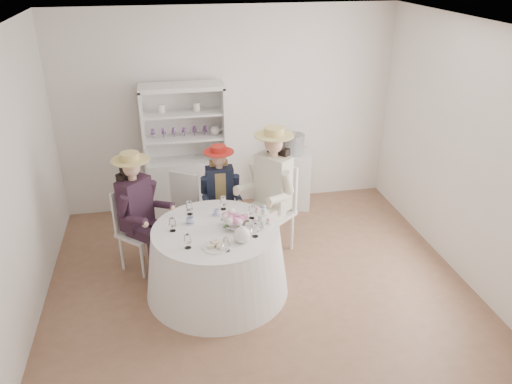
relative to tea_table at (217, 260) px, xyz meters
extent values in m
plane|color=brown|center=(0.45, 0.05, -0.37)|extent=(4.50, 4.50, 0.00)
plane|color=white|center=(0.45, 0.05, 2.33)|extent=(4.50, 4.50, 0.00)
plane|color=white|center=(0.45, 2.05, 0.98)|extent=(4.50, 0.00, 4.50)
plane|color=white|center=(0.45, -1.95, 0.98)|extent=(4.50, 0.00, 4.50)
plane|color=white|center=(-1.80, 0.05, 0.98)|extent=(0.00, 4.50, 4.50)
plane|color=white|center=(2.70, 0.05, 0.98)|extent=(0.00, 4.50, 4.50)
cone|color=white|center=(0.00, 0.00, -0.01)|extent=(1.50, 1.50, 0.73)
cylinder|color=white|center=(0.00, 0.00, 0.37)|extent=(1.30, 1.30, 0.02)
cube|color=silver|center=(-0.17, 1.80, 0.03)|extent=(1.10, 0.52, 0.80)
cube|color=silver|center=(-0.17, 1.98, 0.91)|extent=(1.06, 0.16, 0.97)
cube|color=silver|center=(-0.17, 1.80, 1.40)|extent=(1.10, 0.52, 0.05)
cube|color=silver|center=(-0.68, 1.80, 0.91)|extent=(0.08, 0.40, 0.97)
cube|color=silver|center=(0.34, 1.80, 0.91)|extent=(0.08, 0.40, 0.97)
cube|color=silver|center=(-0.17, 1.80, 0.73)|extent=(1.02, 0.46, 0.03)
cube|color=silver|center=(-0.17, 1.80, 1.06)|extent=(1.02, 0.46, 0.03)
sphere|color=white|center=(0.23, 1.80, 0.80)|extent=(0.12, 0.12, 0.12)
cube|color=silver|center=(1.30, 1.80, 0.01)|extent=(0.62, 0.62, 0.77)
cylinder|color=black|center=(1.30, 1.80, 0.53)|extent=(0.34, 0.34, 0.27)
cube|color=silver|center=(-0.79, 0.59, 0.08)|extent=(0.56, 0.56, 0.04)
cylinder|color=silver|center=(-0.78, 0.36, -0.15)|extent=(0.04, 0.04, 0.44)
cylinder|color=silver|center=(-0.56, 0.59, -0.15)|extent=(0.04, 0.04, 0.44)
cylinder|color=silver|center=(-1.01, 0.58, -0.15)|extent=(0.04, 0.04, 0.44)
cylinder|color=silver|center=(-0.79, 0.81, -0.15)|extent=(0.04, 0.04, 0.44)
cube|color=silver|center=(-0.92, 0.71, 0.34)|extent=(0.28, 0.30, 0.50)
cube|color=black|center=(-0.80, 0.60, 0.44)|extent=(0.39, 0.40, 0.58)
cube|color=black|center=(-0.76, 0.44, 0.16)|extent=(0.33, 0.33, 0.12)
cylinder|color=black|center=(-0.66, 0.34, -0.14)|extent=(0.10, 0.10, 0.46)
cylinder|color=black|center=(-0.92, 0.42, 0.51)|extent=(0.19, 0.18, 0.27)
cube|color=black|center=(-0.64, 0.57, 0.16)|extent=(0.33, 0.33, 0.12)
cylinder|color=black|center=(-0.54, 0.47, -0.14)|extent=(0.10, 0.10, 0.46)
cylinder|color=black|center=(-0.63, 0.72, 0.51)|extent=(0.19, 0.18, 0.27)
cylinder|color=#D8A889|center=(-0.80, 0.60, 0.75)|extent=(0.09, 0.09, 0.08)
sphere|color=#D8A889|center=(-0.80, 0.60, 0.86)|extent=(0.19, 0.19, 0.19)
sphere|color=black|center=(-0.83, 0.63, 0.85)|extent=(0.19, 0.19, 0.19)
cube|color=black|center=(-0.86, 0.65, 0.61)|extent=(0.22, 0.23, 0.38)
cylinder|color=tan|center=(-0.80, 0.60, 0.95)|extent=(0.40, 0.40, 0.01)
cylinder|color=tan|center=(-0.80, 0.60, 0.99)|extent=(0.20, 0.20, 0.08)
cube|color=silver|center=(0.17, 0.97, 0.03)|extent=(0.37, 0.37, 0.04)
cylinder|color=silver|center=(0.02, 0.83, -0.17)|extent=(0.03, 0.03, 0.39)
cylinder|color=silver|center=(0.31, 0.82, -0.17)|extent=(0.03, 0.03, 0.39)
cylinder|color=silver|center=(0.03, 1.11, -0.17)|extent=(0.03, 0.03, 0.39)
cylinder|color=silver|center=(0.32, 1.11, -0.17)|extent=(0.03, 0.03, 0.39)
cube|color=silver|center=(0.17, 1.13, 0.27)|extent=(0.34, 0.03, 0.45)
cube|color=#1A2034|center=(0.17, 0.99, 0.36)|extent=(0.33, 0.19, 0.52)
cube|color=tan|center=(0.17, 0.99, 0.36)|extent=(0.13, 0.20, 0.45)
cube|color=#1A2034|center=(0.09, 0.86, 0.10)|extent=(0.12, 0.31, 0.11)
cylinder|color=#1A2034|center=(0.08, 0.74, -0.17)|extent=(0.09, 0.09, 0.41)
cylinder|color=#1A2034|center=(-0.02, 0.95, 0.43)|extent=(0.08, 0.16, 0.25)
cube|color=#1A2034|center=(0.25, 0.86, 0.10)|extent=(0.12, 0.31, 0.11)
cylinder|color=#1A2034|center=(0.25, 0.73, -0.17)|extent=(0.09, 0.09, 0.41)
cylinder|color=#1A2034|center=(0.36, 0.94, 0.43)|extent=(0.08, 0.16, 0.25)
cylinder|color=#D8A889|center=(0.17, 0.99, 0.64)|extent=(0.08, 0.08, 0.07)
sphere|color=#D8A889|center=(0.17, 0.99, 0.74)|extent=(0.17, 0.17, 0.17)
sphere|color=tan|center=(0.17, 1.03, 0.73)|extent=(0.17, 0.17, 0.17)
cube|color=tan|center=(0.17, 1.06, 0.52)|extent=(0.22, 0.08, 0.34)
cylinder|color=red|center=(0.17, 0.99, 0.82)|extent=(0.36, 0.36, 0.01)
cylinder|color=red|center=(0.17, 0.99, 0.86)|extent=(0.18, 0.18, 0.07)
cube|color=silver|center=(0.73, 0.65, 0.12)|extent=(0.62, 0.62, 0.04)
cylinder|color=silver|center=(0.49, 0.68, -0.13)|extent=(0.04, 0.04, 0.49)
cylinder|color=silver|center=(0.71, 0.40, -0.13)|extent=(0.04, 0.04, 0.49)
cylinder|color=silver|center=(0.76, 0.90, -0.13)|extent=(0.04, 0.04, 0.49)
cylinder|color=silver|center=(0.98, 0.63, -0.13)|extent=(0.04, 0.04, 0.49)
cube|color=silver|center=(0.89, 0.78, 0.42)|extent=(0.29, 0.35, 0.55)
cube|color=beige|center=(0.75, 0.67, 0.53)|extent=(0.42, 0.45, 0.64)
cube|color=beige|center=(0.57, 0.65, 0.21)|extent=(0.38, 0.35, 0.13)
cylinder|color=beige|center=(0.45, 0.55, -0.12)|extent=(0.11, 0.11, 0.51)
cylinder|color=beige|center=(0.57, 0.82, 0.61)|extent=(0.21, 0.20, 0.30)
cube|color=beige|center=(0.69, 0.49, 0.21)|extent=(0.38, 0.35, 0.13)
cylinder|color=beige|center=(0.58, 0.39, -0.12)|extent=(0.11, 0.11, 0.51)
cylinder|color=beige|center=(0.86, 0.46, 0.61)|extent=(0.21, 0.20, 0.30)
cylinder|color=#D8A889|center=(0.75, 0.67, 0.88)|extent=(0.10, 0.10, 0.09)
sphere|color=#D8A889|center=(0.75, 0.67, 1.00)|extent=(0.21, 0.21, 0.21)
sphere|color=black|center=(0.79, 0.70, 0.98)|extent=(0.21, 0.21, 0.21)
cube|color=black|center=(0.82, 0.72, 0.72)|extent=(0.24, 0.26, 0.42)
cylinder|color=tan|center=(0.75, 0.67, 1.10)|extent=(0.44, 0.44, 0.01)
cylinder|color=tan|center=(0.75, 0.67, 1.14)|extent=(0.22, 0.22, 0.09)
cube|color=silver|center=(-0.15, 1.17, 0.07)|extent=(0.54, 0.54, 0.04)
cylinder|color=silver|center=(0.06, 1.21, -0.16)|extent=(0.04, 0.04, 0.43)
cylinder|color=silver|center=(-0.20, 1.38, -0.16)|extent=(0.04, 0.04, 0.43)
cylinder|color=silver|center=(-0.11, 0.95, -0.16)|extent=(0.04, 0.04, 0.43)
cylinder|color=silver|center=(-0.37, 1.12, -0.16)|extent=(0.04, 0.04, 0.43)
cube|color=silver|center=(-0.25, 1.02, 0.33)|extent=(0.33, 0.23, 0.49)
imported|color=white|center=(-0.25, 0.16, 0.41)|extent=(0.11, 0.11, 0.06)
imported|color=white|center=(0.04, 0.28, 0.41)|extent=(0.08, 0.08, 0.06)
imported|color=white|center=(0.20, 0.20, 0.41)|extent=(0.09, 0.09, 0.07)
imported|color=white|center=(0.21, -0.04, 0.40)|extent=(0.25, 0.25, 0.05)
sphere|color=pink|center=(0.26, 0.00, 0.48)|extent=(0.08, 0.08, 0.08)
sphere|color=white|center=(0.25, 0.04, 0.48)|extent=(0.08, 0.08, 0.08)
sphere|color=pink|center=(0.22, 0.06, 0.48)|extent=(0.08, 0.08, 0.08)
sphere|color=white|center=(0.19, 0.07, 0.48)|extent=(0.08, 0.08, 0.08)
sphere|color=pink|center=(0.15, 0.05, 0.48)|extent=(0.08, 0.08, 0.08)
sphere|color=white|center=(0.13, 0.02, 0.48)|extent=(0.08, 0.08, 0.08)
sphere|color=pink|center=(0.13, -0.02, 0.48)|extent=(0.08, 0.08, 0.08)
sphere|color=white|center=(0.15, -0.05, 0.48)|extent=(0.08, 0.08, 0.08)
sphere|color=pink|center=(0.19, -0.07, 0.48)|extent=(0.08, 0.08, 0.08)
sphere|color=white|center=(0.22, -0.06, 0.48)|extent=(0.08, 0.08, 0.08)
sphere|color=pink|center=(0.25, -0.04, 0.48)|extent=(0.08, 0.08, 0.08)
sphere|color=white|center=(0.22, -0.29, 0.45)|extent=(0.17, 0.17, 0.17)
cylinder|color=white|center=(0.33, -0.29, 0.46)|extent=(0.10, 0.03, 0.08)
cylinder|color=white|center=(0.22, -0.29, 0.53)|extent=(0.04, 0.04, 0.02)
cylinder|color=white|center=(-0.04, -0.35, 0.38)|extent=(0.27, 0.27, 0.01)
cube|color=beige|center=(-0.09, -0.37, 0.41)|extent=(0.06, 0.04, 0.03)
cube|color=beige|center=(-0.04, -0.35, 0.42)|extent=(0.07, 0.06, 0.03)
cube|color=beige|center=(0.01, -0.33, 0.41)|extent=(0.07, 0.07, 0.03)
cube|color=beige|center=(-0.06, -0.31, 0.42)|extent=(0.07, 0.07, 0.03)
cube|color=beige|center=(-0.01, -0.39, 0.41)|extent=(0.07, 0.07, 0.03)
cylinder|color=white|center=(0.47, -0.02, 0.38)|extent=(0.22, 0.22, 0.01)
cylinder|color=white|center=(0.47, -0.02, 0.45)|extent=(0.02, 0.02, 0.15)
cylinder|color=white|center=(0.47, -0.02, 0.52)|extent=(0.16, 0.16, 0.01)
camera|label=1|loc=(-0.44, -4.38, 2.93)|focal=35.00mm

